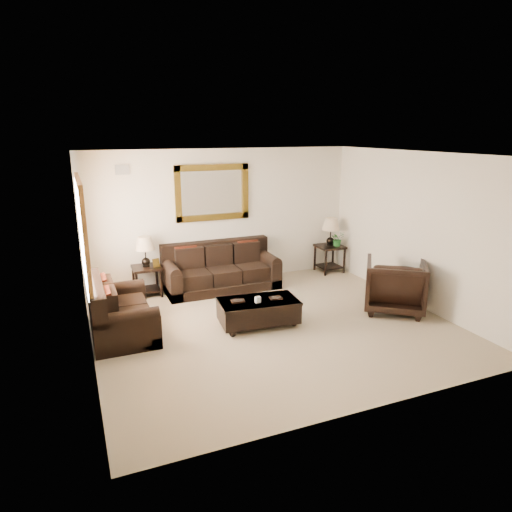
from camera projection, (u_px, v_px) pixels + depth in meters
name	position (u px, v px, depth m)	size (l,w,h in m)	color
room	(274.00, 244.00, 6.99)	(5.51, 5.01, 2.71)	gray
window	(83.00, 234.00, 6.75)	(0.07, 1.96, 1.66)	white
mirror	(212.00, 193.00, 8.97)	(1.50, 0.06, 1.10)	#4B2F0F
air_vent	(122.00, 170.00, 8.23)	(0.25, 0.02, 0.18)	#999999
sofa	(220.00, 272.00, 9.02)	(2.21, 0.95, 0.90)	black
loveseat	(118.00, 314.00, 6.97)	(0.92, 1.55, 0.87)	black
end_table_left	(146.00, 257.00, 8.51)	(0.52, 0.52, 1.14)	black
end_table_right	(330.00, 237.00, 9.95)	(0.55, 0.55, 1.21)	black
coffee_table	(258.00, 310.00, 7.30)	(1.32, 0.80, 0.53)	black
armchair	(395.00, 283.00, 7.84)	(0.97, 0.91, 1.00)	black
potted_plant	(337.00, 240.00, 9.93)	(0.29, 0.32, 0.25)	#1F581E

